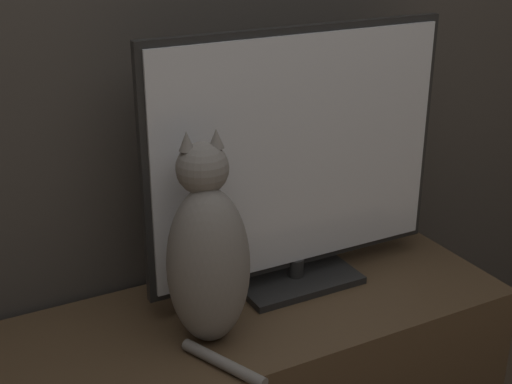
# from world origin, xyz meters

# --- Properties ---
(tv) EXTENTS (0.86, 0.20, 0.71)m
(tv) POSITION_xyz_m (0.25, 1.00, 0.86)
(tv) COLOR black
(tv) RESTS_ON tv_stand
(cat) EXTENTS (0.23, 0.35, 0.52)m
(cat) POSITION_xyz_m (-0.08, 0.86, 0.72)
(cat) COLOR gray
(cat) RESTS_ON tv_stand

